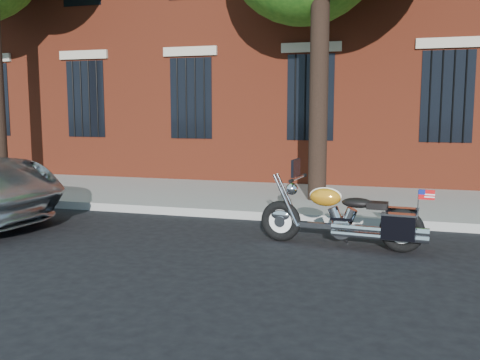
% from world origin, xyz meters
% --- Properties ---
extents(ground, '(120.00, 120.00, 0.00)m').
position_xyz_m(ground, '(0.00, 0.00, 0.00)').
color(ground, black).
rests_on(ground, ground).
extents(curb, '(40.00, 0.16, 0.15)m').
position_xyz_m(curb, '(0.00, 1.38, 0.07)').
color(curb, gray).
rests_on(curb, ground).
extents(sidewalk, '(40.00, 3.60, 0.15)m').
position_xyz_m(sidewalk, '(0.00, 3.26, 0.07)').
color(sidewalk, gray).
rests_on(sidewalk, ground).
extents(motorcycle, '(2.37, 0.81, 1.21)m').
position_xyz_m(motorcycle, '(1.37, -0.16, 0.41)').
color(motorcycle, black).
rests_on(motorcycle, ground).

